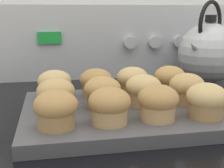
% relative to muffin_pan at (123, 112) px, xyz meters
% --- Properties ---
extents(control_panel, '(0.76, 0.07, 0.21)m').
position_rel_muffin_pan_xyz_m(control_panel, '(0.04, 0.37, 0.10)').
color(control_panel, '#B7BABF').
rests_on(control_panel, stove_range).
extents(muffin_pan, '(0.37, 0.29, 0.02)m').
position_rel_muffin_pan_xyz_m(muffin_pan, '(0.00, 0.00, 0.00)').
color(muffin_pan, '#4C4C51').
rests_on(muffin_pan, stove_range).
extents(muffin_r0_c0, '(0.07, 0.07, 0.06)m').
position_rel_muffin_pan_xyz_m(muffin_r0_c0, '(-0.12, -0.08, 0.04)').
color(muffin_r0_c0, '#A37A4C').
rests_on(muffin_r0_c0, muffin_pan).
extents(muffin_r0_c1, '(0.07, 0.07, 0.06)m').
position_rel_muffin_pan_xyz_m(muffin_r0_c1, '(-0.04, -0.08, 0.04)').
color(muffin_r0_c1, tan).
rests_on(muffin_r0_c1, muffin_pan).
extents(muffin_r0_c2, '(0.07, 0.07, 0.06)m').
position_rel_muffin_pan_xyz_m(muffin_r0_c2, '(0.04, -0.08, 0.04)').
color(muffin_r0_c2, tan).
rests_on(muffin_r0_c2, muffin_pan).
extents(muffin_r0_c3, '(0.07, 0.07, 0.06)m').
position_rel_muffin_pan_xyz_m(muffin_r0_c3, '(0.12, -0.08, 0.04)').
color(muffin_r0_c3, '#A37A4C').
rests_on(muffin_r0_c3, muffin_pan).
extents(muffin_r1_c0, '(0.07, 0.07, 0.06)m').
position_rel_muffin_pan_xyz_m(muffin_r1_c0, '(-0.12, -0.00, 0.04)').
color(muffin_r1_c0, olive).
rests_on(muffin_r1_c0, muffin_pan).
extents(muffin_r1_c1, '(0.07, 0.07, 0.06)m').
position_rel_muffin_pan_xyz_m(muffin_r1_c1, '(-0.04, -0.00, 0.04)').
color(muffin_r1_c1, '#A37A4C').
rests_on(muffin_r1_c1, muffin_pan).
extents(muffin_r1_c2, '(0.07, 0.07, 0.06)m').
position_rel_muffin_pan_xyz_m(muffin_r1_c2, '(0.04, 0.00, 0.04)').
color(muffin_r1_c2, tan).
rests_on(muffin_r1_c2, muffin_pan).
extents(muffin_r1_c3, '(0.07, 0.07, 0.06)m').
position_rel_muffin_pan_xyz_m(muffin_r1_c3, '(0.13, -0.00, 0.04)').
color(muffin_r1_c3, '#A37A4C').
rests_on(muffin_r1_c3, muffin_pan).
extents(muffin_r2_c0, '(0.07, 0.07, 0.06)m').
position_rel_muffin_pan_xyz_m(muffin_r2_c0, '(-0.12, 0.08, 0.04)').
color(muffin_r2_c0, olive).
rests_on(muffin_r2_c0, muffin_pan).
extents(muffin_r2_c1, '(0.07, 0.07, 0.06)m').
position_rel_muffin_pan_xyz_m(muffin_r2_c1, '(-0.04, 0.08, 0.04)').
color(muffin_r2_c1, tan).
rests_on(muffin_r2_c1, muffin_pan).
extents(muffin_r2_c2, '(0.07, 0.07, 0.06)m').
position_rel_muffin_pan_xyz_m(muffin_r2_c2, '(0.04, 0.08, 0.04)').
color(muffin_r2_c2, olive).
rests_on(muffin_r2_c2, muffin_pan).
extents(muffin_r2_c3, '(0.07, 0.07, 0.06)m').
position_rel_muffin_pan_xyz_m(muffin_r2_c3, '(0.12, 0.08, 0.04)').
color(muffin_r2_c3, olive).
rests_on(muffin_r2_c3, muffin_pan).
extents(tea_kettle, '(0.18, 0.17, 0.23)m').
position_rel_muffin_pan_xyz_m(tea_kettle, '(0.30, 0.24, 0.08)').
color(tea_kettle, silver).
rests_on(tea_kettle, stove_range).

